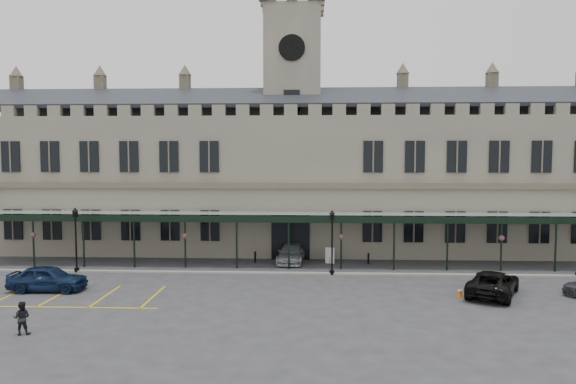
{
  "coord_description": "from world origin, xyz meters",
  "views": [
    {
      "loc": [
        1.66,
        -31.6,
        8.63
      ],
      "look_at": [
        0.0,
        6.0,
        6.0
      ],
      "focal_mm": 32.0,
      "sensor_mm": 36.0,
      "label": 1
    }
  ],
  "objects_px": {
    "car_taxi": "(291,253)",
    "car_van": "(493,283)",
    "person_b": "(22,318)",
    "station_building": "(293,180)",
    "lamp_post_mid": "(332,236)",
    "sign_board": "(330,256)",
    "clock_tower": "(293,107)",
    "traffic_cone": "(460,292)",
    "car_left_a": "(48,278)",
    "lamp_post_left": "(76,234)"
  },
  "relations": [
    {
      "from": "car_taxi",
      "to": "car_van",
      "type": "height_order",
      "value": "car_van"
    },
    {
      "from": "person_b",
      "to": "car_van",
      "type": "bearing_deg",
      "value": -173.74
    },
    {
      "from": "station_building",
      "to": "lamp_post_mid",
      "type": "distance_m",
      "value": 11.54
    },
    {
      "from": "station_building",
      "to": "lamp_post_mid",
      "type": "bearing_deg",
      "value": -72.79
    },
    {
      "from": "sign_board",
      "to": "car_taxi",
      "type": "height_order",
      "value": "car_taxi"
    },
    {
      "from": "sign_board",
      "to": "person_b",
      "type": "relative_size",
      "value": 0.79
    },
    {
      "from": "clock_tower",
      "to": "car_taxi",
      "type": "height_order",
      "value": "clock_tower"
    },
    {
      "from": "clock_tower",
      "to": "car_van",
      "type": "height_order",
      "value": "clock_tower"
    },
    {
      "from": "traffic_cone",
      "to": "car_left_a",
      "type": "xyz_separation_m",
      "value": [
        -26.0,
        0.3,
        0.52
      ]
    },
    {
      "from": "car_taxi",
      "to": "car_van",
      "type": "xyz_separation_m",
      "value": [
        12.9,
        -9.5,
        0.04
      ]
    },
    {
      "from": "car_left_a",
      "to": "person_b",
      "type": "bearing_deg",
      "value": -161.51
    },
    {
      "from": "station_building",
      "to": "sign_board",
      "type": "bearing_deg",
      "value": -63.83
    },
    {
      "from": "sign_board",
      "to": "car_van",
      "type": "height_order",
      "value": "car_van"
    },
    {
      "from": "sign_board",
      "to": "person_b",
      "type": "height_order",
      "value": "person_b"
    },
    {
      "from": "lamp_post_mid",
      "to": "car_van",
      "type": "height_order",
      "value": "lamp_post_mid"
    },
    {
      "from": "station_building",
      "to": "car_left_a",
      "type": "relative_size",
      "value": 12.42
    },
    {
      "from": "clock_tower",
      "to": "car_taxi",
      "type": "bearing_deg",
      "value": -89.11
    },
    {
      "from": "lamp_post_mid",
      "to": "traffic_cone",
      "type": "xyz_separation_m",
      "value": [
        7.6,
        -5.68,
        -2.51
      ]
    },
    {
      "from": "lamp_post_left",
      "to": "person_b",
      "type": "xyz_separation_m",
      "value": [
        3.48,
        -13.33,
        -2.06
      ]
    },
    {
      "from": "car_left_a",
      "to": "person_b",
      "type": "distance_m",
      "value": 8.45
    },
    {
      "from": "lamp_post_mid",
      "to": "person_b",
      "type": "relative_size",
      "value": 2.91
    },
    {
      "from": "sign_board",
      "to": "traffic_cone",
      "type": "bearing_deg",
      "value": -33.49
    },
    {
      "from": "car_van",
      "to": "sign_board",
      "type": "bearing_deg",
      "value": -14.84
    },
    {
      "from": "station_building",
      "to": "clock_tower",
      "type": "relative_size",
      "value": 2.42
    },
    {
      "from": "clock_tower",
      "to": "car_left_a",
      "type": "distance_m",
      "value": 25.19
    },
    {
      "from": "traffic_cone",
      "to": "car_van",
      "type": "height_order",
      "value": "car_van"
    },
    {
      "from": "traffic_cone",
      "to": "sign_board",
      "type": "xyz_separation_m",
      "value": [
        -7.6,
        9.56,
        0.33
      ]
    },
    {
      "from": "car_van",
      "to": "lamp_post_left",
      "type": "bearing_deg",
      "value": 17.79
    },
    {
      "from": "car_left_a",
      "to": "car_taxi",
      "type": "height_order",
      "value": "car_left_a"
    },
    {
      "from": "traffic_cone",
      "to": "clock_tower",
      "type": "bearing_deg",
      "value": 123.74
    },
    {
      "from": "station_building",
      "to": "car_van",
      "type": "xyz_separation_m",
      "value": [
        13.0,
        -15.63,
        -5.7
      ]
    },
    {
      "from": "lamp_post_mid",
      "to": "car_left_a",
      "type": "relative_size",
      "value": 0.98
    },
    {
      "from": "station_building",
      "to": "lamp_post_left",
      "type": "xyz_separation_m",
      "value": [
        -15.78,
        -10.45,
        -3.59
      ]
    },
    {
      "from": "clock_tower",
      "to": "car_van",
      "type": "relative_size",
      "value": 4.5
    },
    {
      "from": "lamp_post_left",
      "to": "car_van",
      "type": "distance_m",
      "value": 29.32
    },
    {
      "from": "car_taxi",
      "to": "traffic_cone",
      "type": "bearing_deg",
      "value": -38.83
    },
    {
      "from": "clock_tower",
      "to": "car_taxi",
      "type": "distance_m",
      "value": 13.86
    },
    {
      "from": "sign_board",
      "to": "car_van",
      "type": "xyz_separation_m",
      "value": [
        9.77,
        -9.05,
        0.14
      ]
    },
    {
      "from": "clock_tower",
      "to": "car_left_a",
      "type": "xyz_separation_m",
      "value": [
        -15.17,
        -15.92,
        -12.29
      ]
    },
    {
      "from": "clock_tower",
      "to": "sign_board",
      "type": "distance_m",
      "value": 14.51
    },
    {
      "from": "clock_tower",
      "to": "sign_board",
      "type": "xyz_separation_m",
      "value": [
        3.23,
        -6.66,
        -12.48
      ]
    },
    {
      "from": "person_b",
      "to": "lamp_post_left",
      "type": "bearing_deg",
      "value": -86.95
    },
    {
      "from": "sign_board",
      "to": "lamp_post_left",
      "type": "bearing_deg",
      "value": -150.47
    },
    {
      "from": "clock_tower",
      "to": "sign_board",
      "type": "bearing_deg",
      "value": -64.13
    },
    {
      "from": "clock_tower",
      "to": "sign_board",
      "type": "height_order",
      "value": "clock_tower"
    },
    {
      "from": "station_building",
      "to": "car_taxi",
      "type": "bearing_deg",
      "value": -89.09
    },
    {
      "from": "station_building",
      "to": "clock_tower",
      "type": "distance_m",
      "value": 6.64
    },
    {
      "from": "station_building",
      "to": "clock_tower",
      "type": "height_order",
      "value": "clock_tower"
    },
    {
      "from": "traffic_cone",
      "to": "car_left_a",
      "type": "relative_size",
      "value": 0.13
    },
    {
      "from": "clock_tower",
      "to": "person_b",
      "type": "bearing_deg",
      "value": -117.26
    }
  ]
}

